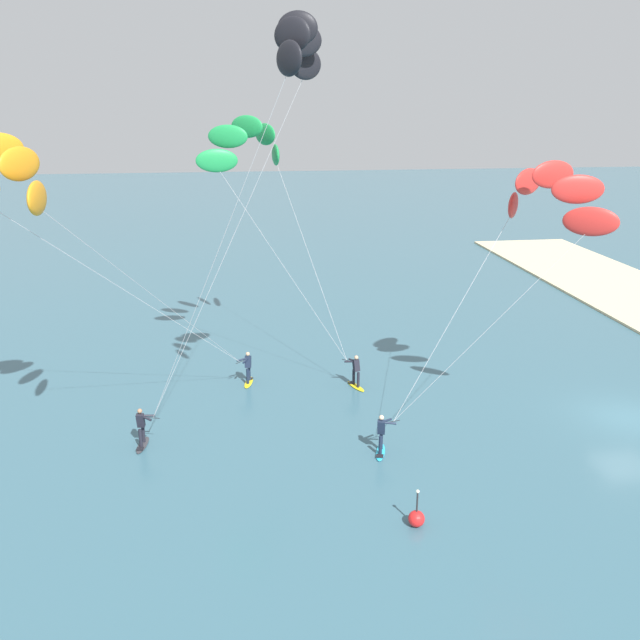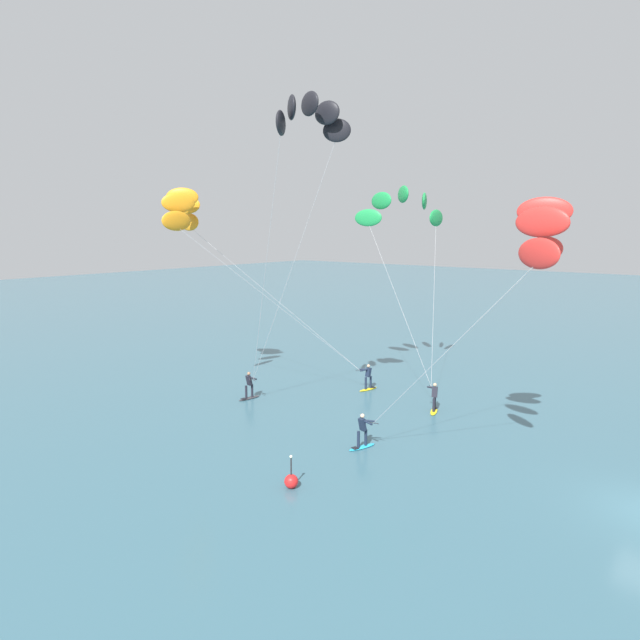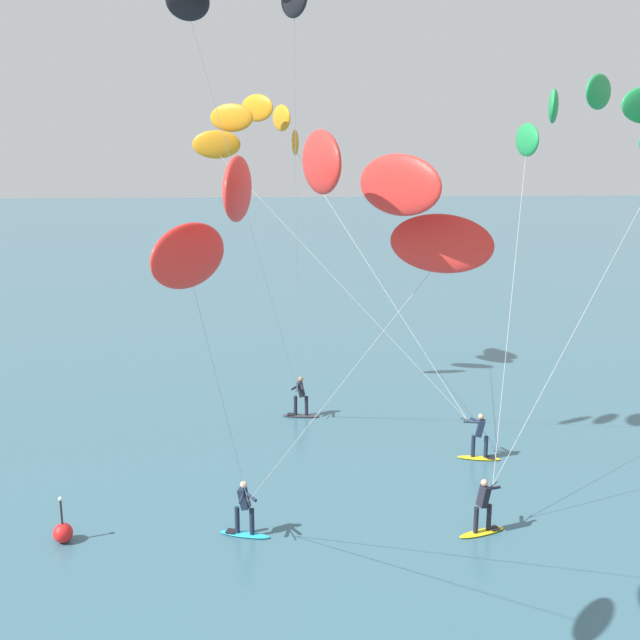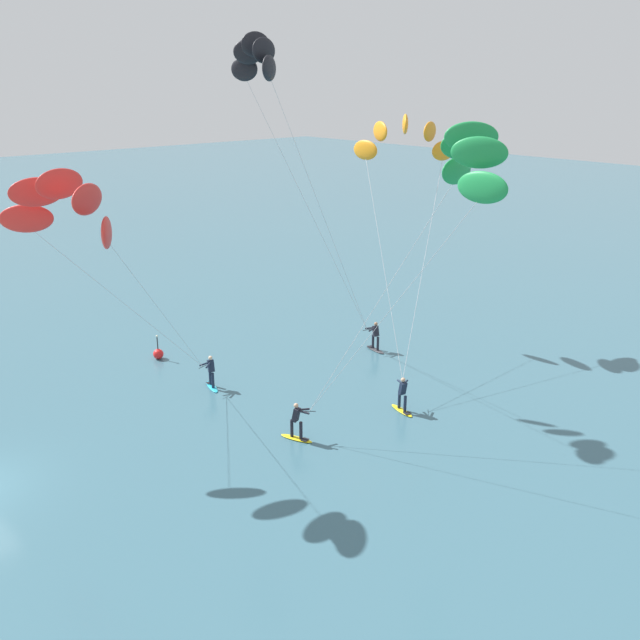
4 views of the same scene
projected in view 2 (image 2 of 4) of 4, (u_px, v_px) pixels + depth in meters
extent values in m
ellipsoid|color=yellow|center=(434.00, 411.00, 30.54)|extent=(1.53, 0.86, 0.08)
cube|color=black|center=(435.00, 408.00, 30.91)|extent=(0.36, 0.37, 0.02)
cylinder|color=black|center=(434.00, 405.00, 30.26)|extent=(0.14, 0.14, 0.78)
cylinder|color=black|center=(435.00, 403.00, 30.67)|extent=(0.14, 0.14, 0.78)
cube|color=black|center=(435.00, 392.00, 30.35)|extent=(0.40, 0.39, 0.63)
sphere|color=tan|center=(435.00, 385.00, 30.28)|extent=(0.20, 0.20, 0.20)
cylinder|color=black|center=(431.00, 387.00, 30.86)|extent=(0.39, 0.43, 0.03)
cylinder|color=black|center=(431.00, 388.00, 30.57)|extent=(0.29, 0.60, 0.15)
cylinder|color=black|center=(435.00, 387.00, 30.61)|extent=(0.58, 0.35, 0.15)
ellipsoid|color=#1E9347|center=(436.00, 218.00, 35.48)|extent=(2.02, 0.44, 1.10)
ellipsoid|color=#1E9347|center=(424.00, 201.00, 35.17)|extent=(1.94, 1.16, 1.10)
ellipsoid|color=#1E9347|center=(403.00, 194.00, 34.86)|extent=(1.57, 1.71, 1.10)
ellipsoid|color=#1E9347|center=(381.00, 201.00, 34.69)|extent=(0.96, 2.00, 1.10)
ellipsoid|color=#1E9347|center=(368.00, 218.00, 34.73)|extent=(0.44, 2.02, 1.10)
cylinder|color=#B2B2B7|center=(434.00, 299.00, 33.20)|extent=(5.71, 2.96, 9.33)
cylinder|color=#B2B2B7|center=(398.00, 300.00, 32.82)|extent=(2.27, 6.02, 9.33)
ellipsoid|color=#333338|center=(249.00, 398.00, 32.90)|extent=(1.54, 0.57, 0.08)
cube|color=black|center=(244.00, 399.00, 32.62)|extent=(0.32, 0.33, 0.02)
cylinder|color=black|center=(252.00, 391.00, 32.98)|extent=(0.14, 0.14, 0.78)
cylinder|color=black|center=(246.00, 392.00, 32.68)|extent=(0.14, 0.14, 0.78)
cube|color=black|center=(249.00, 380.00, 32.72)|extent=(0.36, 0.34, 0.63)
sphere|color=#9E7051|center=(249.00, 374.00, 32.65)|extent=(0.20, 0.20, 0.20)
cylinder|color=black|center=(253.00, 380.00, 32.25)|extent=(0.18, 0.54, 0.03)
cylinder|color=black|center=(253.00, 378.00, 32.53)|extent=(0.15, 0.61, 0.15)
cylinder|color=black|center=(249.00, 379.00, 32.41)|extent=(0.44, 0.53, 0.15)
ellipsoid|color=black|center=(281.00, 123.00, 24.20)|extent=(1.35, 0.94, 1.10)
ellipsoid|color=black|center=(292.00, 107.00, 24.41)|extent=(1.10, 1.27, 1.10)
ellipsoid|color=black|center=(310.00, 104.00, 24.92)|extent=(0.69, 1.40, 1.10)
ellipsoid|color=black|center=(327.00, 113.00, 25.53)|extent=(0.47, 1.39, 1.10)
ellipsoid|color=black|center=(337.00, 130.00, 25.98)|extent=(0.94, 1.35, 1.10)
cylinder|color=#B2B2B7|center=(265.00, 273.00, 28.25)|extent=(3.22, 5.46, 13.27)
cylinder|color=#B2B2B7|center=(291.00, 271.00, 29.14)|extent=(0.20, 6.33, 13.27)
ellipsoid|color=#23ADD1|center=(362.00, 447.00, 25.47)|extent=(1.54, 0.78, 0.08)
cube|color=black|center=(355.00, 448.00, 25.23)|extent=(0.35, 0.36, 0.02)
cylinder|color=#192338|center=(366.00, 437.00, 25.52)|extent=(0.14, 0.14, 0.78)
cylinder|color=#192338|center=(358.00, 439.00, 25.28)|extent=(0.14, 0.14, 0.78)
cube|color=#192338|center=(362.00, 424.00, 25.29)|extent=(0.39, 0.38, 0.63)
sphere|color=beige|center=(362.00, 416.00, 25.22)|extent=(0.20, 0.20, 0.20)
cylinder|color=black|center=(373.00, 423.00, 25.03)|extent=(0.16, 0.54, 0.03)
cylinder|color=#192338|center=(369.00, 421.00, 25.24)|extent=(0.43, 0.54, 0.15)
cylinder|color=#192338|center=(367.00, 422.00, 25.04)|extent=(0.17, 0.61, 0.15)
ellipsoid|color=red|center=(538.00, 254.00, 18.85)|extent=(1.31, 1.90, 1.10)
ellipsoid|color=red|center=(542.00, 222.00, 19.44)|extent=(0.61, 2.05, 1.10)
ellipsoid|color=red|center=(544.00, 211.00, 20.69)|extent=(0.80, 2.04, 1.10)
ellipsoid|color=red|center=(545.00, 223.00, 22.07)|extent=(1.46, 1.81, 1.10)
ellipsoid|color=red|center=(545.00, 249.00, 23.02)|extent=(1.90, 1.31, 1.10)
cylinder|color=#B2B2B7|center=(444.00, 354.00, 21.97)|extent=(0.63, 7.12, 7.73)
cylinder|color=#B2B2B7|center=(455.00, 343.00, 24.05)|extent=(3.92, 5.99, 7.73)
ellipsoid|color=yellow|center=(368.00, 389.00, 34.75)|extent=(1.54, 0.66, 0.08)
cube|color=black|center=(373.00, 387.00, 35.00)|extent=(0.33, 0.34, 0.02)
cylinder|color=#192338|center=(366.00, 383.00, 34.54)|extent=(0.14, 0.14, 0.78)
cylinder|color=#192338|center=(371.00, 382.00, 34.82)|extent=(0.14, 0.14, 0.78)
cube|color=#192338|center=(368.00, 372.00, 34.56)|extent=(0.38, 0.36, 0.63)
sphere|color=tan|center=(368.00, 366.00, 34.50)|extent=(0.20, 0.20, 0.20)
cylinder|color=black|center=(360.00, 370.00, 34.50)|extent=(0.40, 0.42, 0.03)
cylinder|color=#192338|center=(364.00, 370.00, 34.41)|extent=(0.58, 0.34, 0.15)
cylinder|color=#192338|center=(364.00, 369.00, 34.62)|extent=(0.30, 0.59, 0.15)
ellipsoid|color=orange|center=(189.00, 222.00, 34.32)|extent=(0.38, 1.91, 1.10)
ellipsoid|color=orange|center=(186.00, 205.00, 33.36)|extent=(0.97, 1.89, 1.10)
ellipsoid|color=orange|center=(182.00, 197.00, 31.94)|extent=(1.53, 1.60, 1.10)
ellipsoid|color=orange|center=(178.00, 203.00, 30.65)|extent=(1.86, 1.07, 1.10)
ellipsoid|color=orange|center=(176.00, 221.00, 30.02)|extent=(1.91, 0.38, 1.10)
cylinder|color=#B2B2B7|center=(275.00, 299.00, 34.43)|extent=(5.77, 9.34, 9.05)
cylinder|color=#B2B2B7|center=(275.00, 303.00, 32.29)|extent=(8.95, 6.36, 9.05)
sphere|color=red|center=(291.00, 481.00, 21.47)|extent=(0.56, 0.56, 0.56)
cylinder|color=#262628|center=(291.00, 466.00, 21.36)|extent=(0.06, 0.06, 0.70)
sphere|color=#F2F2CC|center=(291.00, 457.00, 21.29)|extent=(0.12, 0.12, 0.12)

